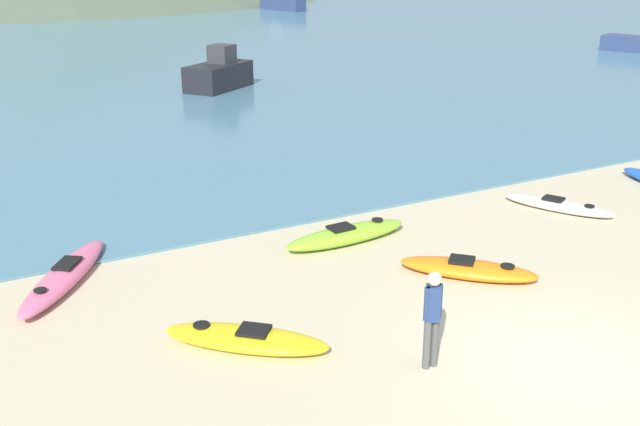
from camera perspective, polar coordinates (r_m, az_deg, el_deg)
ground_plane at (r=12.11m, az=18.35°, el=-11.24°), size 400.00×400.00×0.00m
bay_water at (r=50.14m, az=-19.49°, el=12.06°), size 160.00×70.00×0.06m
kayak_on_sand_0 at (r=14.87m, az=-18.90°, el=-4.56°), size 2.49×3.22×0.37m
kayak_on_sand_1 at (r=18.75m, az=17.70°, el=0.57°), size 1.77×2.63×0.29m
kayak_on_sand_3 at (r=15.95m, az=2.02°, el=-1.66°), size 2.95×0.86×0.40m
kayak_on_sand_4 at (r=12.07m, az=-5.66°, el=-9.50°), size 2.54×2.37×0.34m
kayak_on_sand_5 at (r=14.64m, az=11.23°, el=-4.21°), size 2.38×2.42×0.36m
person_near_foreground at (r=11.27m, az=8.56°, el=-7.58°), size 0.32×0.27×1.57m
moored_boat_2 at (r=32.75m, az=-7.71°, el=10.46°), size 3.46×3.05×1.83m
moored_boat_3 at (r=70.37m, az=-2.92°, el=15.80°), size 2.53×5.14×2.19m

